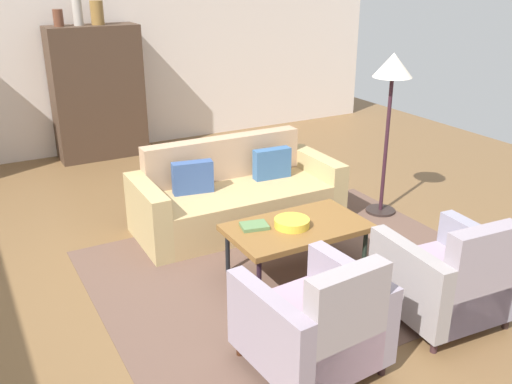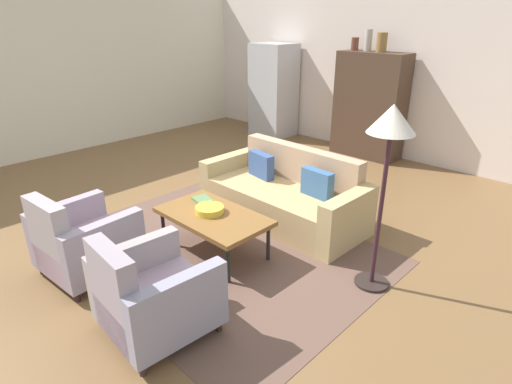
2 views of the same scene
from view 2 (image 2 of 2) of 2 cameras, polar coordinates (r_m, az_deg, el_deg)
name	(u,v)px [view 2 (image 2 of 2)]	position (r m, az deg, el deg)	size (l,w,h in m)	color
ground_plane	(214,233)	(4.98, -5.79, -5.59)	(10.61, 10.61, 0.00)	brown
wall_back	(398,76)	(7.83, 18.73, 14.74)	(8.85, 0.12, 2.80)	beige
wall_left	(43,76)	(8.34, -27.04, 13.93)	(0.12, 8.44, 2.80)	beige
area_rug	(218,249)	(4.64, -5.17, -7.79)	(3.40, 2.60, 0.01)	brown
couch	(286,196)	(5.24, 4.12, -0.52)	(2.11, 0.93, 0.86)	tan
coffee_table	(213,217)	(4.42, -5.85, -3.46)	(1.20, 0.70, 0.45)	black
armchair_left	(81,244)	(4.39, -22.74, -6.51)	(0.86, 0.86, 0.88)	#3C1D0F
armchair_right	(150,297)	(3.47, -14.29, -13.72)	(0.86, 0.86, 0.88)	#301E21
fruit_bowl	(210,210)	(4.43, -6.33, -2.40)	(0.30, 0.30, 0.07)	gold
book_stack	(202,200)	(4.72, -7.30, -1.04)	(0.26, 0.22, 0.03)	#567948
cabinet	(370,106)	(7.73, 15.21, 11.27)	(1.20, 0.51, 1.80)	#453124
vase_tall	(355,44)	(7.80, 13.32, 19.04)	(0.13, 0.13, 0.21)	brown
vase_round	(368,40)	(7.67, 15.05, 19.33)	(0.12, 0.12, 0.35)	#AFA69B
vase_small	(382,42)	(7.55, 16.76, 18.94)	(0.17, 0.17, 0.31)	olive
refrigerator	(274,91)	(8.88, 2.41, 13.64)	(0.80, 0.73, 1.85)	#B7BABF
floor_lamp	(390,137)	(3.64, 17.78, 7.09)	(0.40, 0.40, 1.72)	#2B201D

